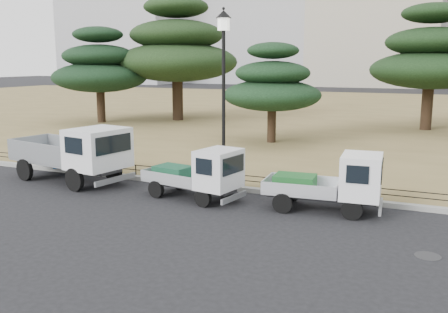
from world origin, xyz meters
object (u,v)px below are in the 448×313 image
at_px(truck_large, 74,151).
at_px(street_lamp, 224,69).
at_px(truck_kei_rear, 332,182).
at_px(tarp_pile, 76,156).
at_px(truck_kei_front, 198,174).

relative_size(truck_large, street_lamp, 0.86).
relative_size(truck_kei_rear, tarp_pile, 1.86).
bearing_deg(tarp_pile, truck_kei_front, -17.37).
height_order(truck_large, tarp_pile, truck_large).
distance_m(truck_large, truck_kei_rear, 9.49).
height_order(truck_large, street_lamp, street_lamp).
height_order(truck_kei_rear, tarp_pile, truck_kei_rear).
height_order(truck_kei_front, truck_kei_rear, truck_kei_rear).
bearing_deg(street_lamp, truck_kei_rear, -19.21).
height_order(truck_large, truck_kei_front, truck_large).
height_order(truck_large, truck_kei_rear, truck_large).
bearing_deg(street_lamp, tarp_pile, 177.73).
relative_size(truck_large, tarp_pile, 2.72).
relative_size(truck_large, truck_kei_front, 1.48).
bearing_deg(tarp_pile, street_lamp, -2.27).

